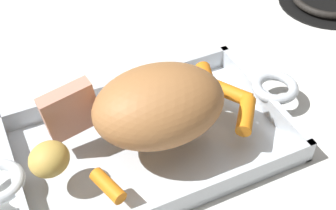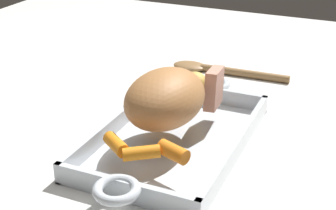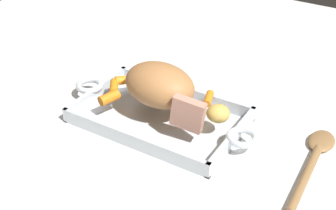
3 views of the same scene
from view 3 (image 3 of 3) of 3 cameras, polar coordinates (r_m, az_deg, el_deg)
name	(u,v)px [view 3 (image 3 of 3)]	position (r m, az deg, el deg)	size (l,w,h in m)	color
ground_plane	(160,121)	(0.99, -1.04, -1.96)	(1.68, 1.68, 0.00)	silver
roasting_dish	(160,117)	(0.98, -1.04, -1.42)	(0.44, 0.22, 0.04)	silver
pork_roast	(160,85)	(0.96, -1.05, 2.50)	(0.16, 0.11, 0.09)	#AD7241
roast_slice_thin	(188,114)	(0.89, 2.46, -1.11)	(0.02, 0.06, 0.06)	tan
baby_carrot_center_left	(113,88)	(1.02, -6.74, 2.09)	(0.02, 0.02, 0.05)	orange
baby_carrot_northwest	(109,98)	(0.99, -7.23, 0.90)	(0.02, 0.02, 0.04)	orange
baby_carrot_northeast	(209,98)	(0.98, 5.01, 0.81)	(0.02, 0.02, 0.05)	orange
baby_carrot_short	(127,80)	(1.05, -5.01, 3.13)	(0.02, 0.02, 0.05)	orange
potato_halved	(218,113)	(0.92, 6.18, -1.04)	(0.05, 0.04, 0.04)	gold
serving_spoon	(314,157)	(0.93, 17.55, -6.12)	(0.05, 0.26, 0.02)	olive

